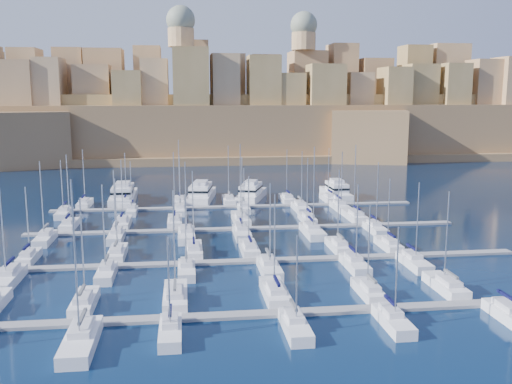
{
  "coord_description": "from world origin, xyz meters",
  "views": [
    {
      "loc": [
        -11.6,
        -98.1,
        26.21
      ],
      "look_at": [
        1.51,
        6.0,
        8.11
      ],
      "focal_mm": 40.0,
      "sensor_mm": 36.0,
      "label": 1
    }
  ],
  "objects": [
    {
      "name": "sailboat_16",
      "position": [
        14.0,
        -6.78,
        0.74
      ],
      "size": [
        2.6,
        8.66,
        14.02
      ],
      "color": "white",
      "rests_on": "ground"
    },
    {
      "name": "motor_yacht_b",
      "position": [
        -7.74,
        42.32,
        1.73
      ],
      "size": [
        8.36,
        19.0,
        5.25
      ],
      "color": "white",
      "rests_on": "ground"
    },
    {
      "name": "sailboat_25",
      "position": [
        -24.16,
        15.69,
        0.75
      ],
      "size": [
        2.88,
        9.61,
        13.64
      ],
      "color": "white",
      "rests_on": "ground"
    },
    {
      "name": "sailboat_43",
      "position": [
        -23.38,
        27.53,
        0.72
      ],
      "size": [
        2.14,
        7.12,
        12.07
      ],
      "color": "white",
      "rests_on": "ground"
    },
    {
      "name": "sailboat_45",
      "position": [
        1.4,
        27.24,
        0.7
      ],
      "size": [
        2.32,
        7.72,
        10.32
      ],
      "color": "white",
      "rests_on": "ground"
    },
    {
      "name": "ground",
      "position": [
        0.0,
        0.0,
        0.0
      ],
      "size": [
        600.0,
        600.0,
        0.0
      ],
      "primitive_type": "plane",
      "color": "black",
      "rests_on": "ground"
    },
    {
      "name": "pontoon_far",
      "position": [
        0.0,
        32.0,
        0.2
      ],
      "size": [
        84.0,
        2.0,
        0.4
      ],
      "primitive_type": "cube",
      "color": "slate",
      "rests_on": "ground"
    },
    {
      "name": "sailboat_19",
      "position": [
        -23.18,
        -16.99,
        0.74
      ],
      "size": [
        2.45,
        8.18,
        14.01
      ],
      "color": "white",
      "rests_on": "ground"
    },
    {
      "name": "sailboat_20",
      "position": [
        -11.67,
        -17.03,
        0.72
      ],
      "size": [
        2.48,
        8.28,
        12.37
      ],
      "color": "white",
      "rests_on": "ground"
    },
    {
      "name": "sailboat_12",
      "position": [
        -36.41,
        -7.21,
        0.72
      ],
      "size": [
        2.33,
        7.78,
        12.21
      ],
      "color": "white",
      "rests_on": "ground"
    },
    {
      "name": "sailboat_17",
      "position": [
        22.81,
        -6.95,
        0.72
      ],
      "size": [
        2.5,
        8.32,
        12.38
      ],
      "color": "white",
      "rests_on": "ground"
    },
    {
      "name": "sailboat_46",
      "position": [
        14.32,
        26.29,
        0.75
      ],
      "size": [
        2.9,
        9.66,
        13.98
      ],
      "color": "white",
      "rests_on": "ground"
    },
    {
      "name": "sailboat_26",
      "position": [
        -13.85,
        15.64,
        0.76
      ],
      "size": [
        2.86,
        9.52,
        15.08
      ],
      "color": "white",
      "rests_on": "ground"
    },
    {
      "name": "sailboat_23",
      "position": [
        23.08,
        -17.35,
        0.74
      ],
      "size": [
        2.68,
        8.93,
        13.48
      ],
      "color": "white",
      "rests_on": "ground"
    },
    {
      "name": "motor_yacht_d",
      "position": [
        26.48,
        40.94,
        1.73
      ],
      "size": [
        4.86,
        15.55,
        5.25
      ],
      "color": "white",
      "rests_on": "ground"
    },
    {
      "name": "sailboat_34",
      "position": [
        11.93,
        3.96,
        0.78
      ],
      "size": [
        3.1,
        10.33,
        17.04
      ],
      "color": "white",
      "rests_on": "ground"
    },
    {
      "name": "sailboat_9",
      "position": [
        0.23,
        -39.15,
        0.72
      ],
      "size": [
        2.55,
        8.51,
        11.57
      ],
      "color": "white",
      "rests_on": "ground"
    },
    {
      "name": "sailboat_41",
      "position": [
        23.58,
        37.31,
        0.74
      ],
      "size": [
        2.65,
        8.85,
        13.4
      ],
      "color": "white",
      "rests_on": "ground"
    },
    {
      "name": "sailboat_32",
      "position": [
        -11.58,
        4.06,
        0.76
      ],
      "size": [
        3.04,
        10.12,
        14.58
      ],
      "color": "white",
      "rests_on": "ground"
    },
    {
      "name": "sailboat_33",
      "position": [
        -1.35,
        4.45,
        0.76
      ],
      "size": [
        2.8,
        9.34,
        15.28
      ],
      "color": "white",
      "rests_on": "ground"
    },
    {
      "name": "sailboat_21",
      "position": [
        0.53,
        -17.56,
        0.74
      ],
      "size": [
        2.81,
        9.36,
        13.84
      ],
      "color": "white",
      "rests_on": "ground"
    },
    {
      "name": "sailboat_18",
      "position": [
        -36.56,
        -17.89,
        0.75
      ],
      "size": [
        3.01,
        10.03,
        14.28
      ],
      "color": "white",
      "rests_on": "ground"
    },
    {
      "name": "sailboat_27",
      "position": [
        -0.37,
        16.24,
        0.78
      ],
      "size": [
        3.22,
        10.74,
        16.5
      ],
      "color": "white",
      "rests_on": "ground"
    },
    {
      "name": "sailboat_29",
      "position": [
        23.78,
        16.0,
        0.77
      ],
      "size": [
        3.07,
        10.24,
        16.06
      ],
      "color": "white",
      "rests_on": "ground"
    },
    {
      "name": "sailboat_39",
      "position": [
        -1.19,
        37.55,
        0.75
      ],
      "size": [
        2.8,
        9.34,
        14.24
      ],
      "color": "white",
      "rests_on": "ground"
    },
    {
      "name": "sailboat_11",
      "position": [
        25.76,
        -39.31,
        0.74
      ],
      "size": [
        2.65,
        8.84,
        14.02
      ],
      "color": "white",
      "rests_on": "ground"
    },
    {
      "name": "sailboat_5",
      "position": [
        22.96,
        -28.47,
        0.74
      ],
      "size": [
        2.79,
        9.29,
        13.82
      ],
      "color": "white",
      "rests_on": "ground"
    },
    {
      "name": "sailboat_35",
      "position": [
        24.44,
        4.82,
        0.74
      ],
      "size": [
        2.57,
        8.57,
        13.88
      ],
      "color": "white",
      "rests_on": "ground"
    },
    {
      "name": "pontoon_mid_far",
      "position": [
        0.0,
        10.0,
        0.2
      ],
      "size": [
        84.0,
        2.0,
        0.4
      ],
      "primitive_type": "cube",
      "color": "slate",
      "rests_on": "ground"
    },
    {
      "name": "sailboat_31",
      "position": [
        -24.2,
        4.72,
        0.73
      ],
      "size": [
        2.63,
        8.78,
        13.17
      ],
      "color": "white",
      "rests_on": "ground"
    },
    {
      "name": "sailboat_28",
      "position": [
        13.38,
        15.04,
        0.74
      ],
      "size": [
        2.49,
        8.28,
        13.6
      ],
      "color": "white",
      "rests_on": "ground"
    },
    {
      "name": "motor_yacht_c",
      "position": [
        4.72,
        41.37,
        1.73
      ],
      "size": [
        9.79,
        17.07,
        5.25
      ],
      "color": "white",
      "rests_on": "ground"
    },
    {
      "name": "sailboat_42",
      "position": [
        -37.81,
        26.82,
        0.73
      ],
      "size": [
        2.57,
        8.58,
        12.65
      ],
      "color": "white",
      "rests_on": "ground"
    },
    {
      "name": "sailboat_3",
      "position": [
        -0.31,
        -28.26,
        0.75
      ],
      "size": [
        2.92,
        9.72,
        13.92
      ],
      "color": "white",
      "rests_on": "ground"
    },
    {
      "name": "sailboat_13",
      "position": [
        -22.78,
        -6.72,
        0.73
      ],
      "size": [
        2.64,
        8.79,
        13.17
      ],
      "color": "white",
      "rests_on": "ground"
    },
    {
      "name": "sailboat_7",
      "position": [
        -22.78,
        -40.15,
        0.79
      ],
      "size": [
        3.17,
        10.56,
        18.2
      ],
      "color": "white",
      "rests_on": "ground"
    },
    {
      "name": "sailboat_36",
      "position": [
        -35.18,
        37.39,
        0.74
      ],
      "size": [
        2.7,
        9.02,
        13.73
      ],
      "color": "white",
      "rests_on": "ground"
    },
    {
      "name": "sailboat_30",
      "position": [
        -36.69,
        4.75,
        0.75
      ],
      "size": [
        2.62,
        8.72,
        14.97
      ],
      "color": "white",
      "rests_on": "ground"
    },
    {
      "name": "sailboat_40",
      "position": [
        13.17,
        37.6,
        0.74
      ],
      "size": [
        2.83,
        9.44,
        13.19
      ],
      "color": "white",
      "rests_on": "ground"
    },
    {
      "name": "sailboat_2",
      "position": [
        -13.14,
        -28.13,
        0.76
      ],
      "size": [
        2.99,
        9.98,
        14.65
      ],
      "color": "white",
      "rests_on": "ground"
    },
    {
      "name": "fortified_city",
      "position": [
        -0.19,
        155.26,
        14.74
      ],
      "size": [
        460.0,
        108.95,
        59.52
      ],
      "color": "brown",
      "rests_on": "ground"
    },
    {
      "name": "sailboat_47",
      "position": [
        23.55,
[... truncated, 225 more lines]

